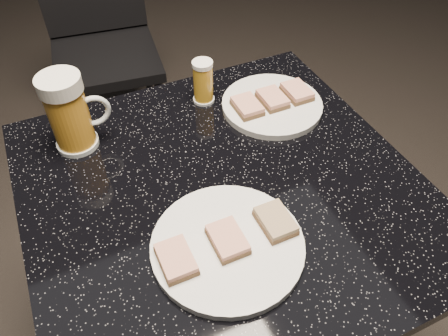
{
  "coord_description": "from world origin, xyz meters",
  "views": [
    {
      "loc": [
        -0.22,
        -0.48,
        1.34
      ],
      "look_at": [
        0.0,
        0.0,
        0.8
      ],
      "focal_mm": 35.0,
      "sensor_mm": 36.0,
      "label": 1
    }
  ],
  "objects": [
    {
      "name": "plate_large",
      "position": [
        -0.05,
        -0.12,
        0.76
      ],
      "size": [
        0.25,
        0.25,
        0.01
      ],
      "primitive_type": "cylinder",
      "color": "white",
      "rests_on": "table"
    },
    {
      "name": "plate_small",
      "position": [
        0.19,
        0.17,
        0.76
      ],
      "size": [
        0.22,
        0.22,
        0.01
      ],
      "primitive_type": "cylinder",
      "color": "silver",
      "rests_on": "table"
    },
    {
      "name": "table",
      "position": [
        0.0,
        0.0,
        0.51
      ],
      "size": [
        0.7,
        0.7,
        0.75
      ],
      "color": "black",
      "rests_on": "floor"
    },
    {
      "name": "beer_mug",
      "position": [
        -0.21,
        0.23,
        0.83
      ],
      "size": [
        0.12,
        0.08,
        0.16
      ],
      "color": "white",
      "rests_on": "table"
    },
    {
      "name": "beer_tumbler",
      "position": [
        0.07,
        0.25,
        0.8
      ],
      "size": [
        0.05,
        0.05,
        0.1
      ],
      "color": "white",
      "rests_on": "table"
    },
    {
      "name": "chair",
      "position": [
        -0.01,
        1.08,
        0.5
      ],
      "size": [
        0.43,
        0.43,
        0.86
      ],
      "color": "black",
      "rests_on": "floor"
    },
    {
      "name": "canapes_on_plate_large",
      "position": [
        -0.05,
        -0.12,
        0.77
      ],
      "size": [
        0.22,
        0.07,
        0.02
      ],
      "color": "#4C3521",
      "rests_on": "plate_large"
    },
    {
      "name": "canapes_on_plate_small",
      "position": [
        0.19,
        0.17,
        0.77
      ],
      "size": [
        0.17,
        0.07,
        0.02
      ],
      "color": "#4C3521",
      "rests_on": "plate_small"
    }
  ]
}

